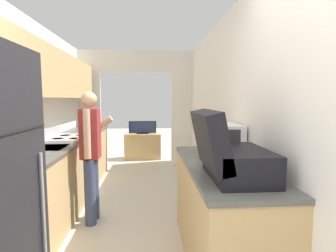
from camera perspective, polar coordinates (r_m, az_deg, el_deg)
name	(u,v)px	position (r m, az deg, el deg)	size (l,w,h in m)	color
wall_left	(25,98)	(3.50, -28.65, 5.30)	(0.38, 6.96, 2.50)	white
wall_right	(237,120)	(2.96, 14.81, 1.34)	(0.06, 6.96, 2.50)	white
wall_far_with_doorway	(136,101)	(5.71, -6.91, 5.39)	(2.82, 0.06, 2.50)	white
counter_left	(64,172)	(3.99, -21.65, -9.29)	(0.62, 3.58, 0.92)	tan
counter_right	(221,214)	(2.50, 11.38, -18.20)	(0.62, 1.69, 0.92)	tan
range_oven	(71,166)	(4.25, -20.34, -8.23)	(0.66, 0.78, 1.06)	#B7B7BC
person	(91,154)	(3.24, -16.47, -5.83)	(0.50, 0.37, 1.56)	#384266
suitcase	(228,155)	(1.90, 13.01, -6.14)	(0.50, 0.62, 0.49)	black
microwave	(220,139)	(2.75, 11.36, -2.73)	(0.36, 0.52, 0.31)	white
tv_cabinet	(143,146)	(6.55, -5.51, -4.35)	(0.88, 0.42, 0.62)	tan
television	(143,128)	(6.44, -5.57, -0.35)	(0.67, 0.16, 0.31)	black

